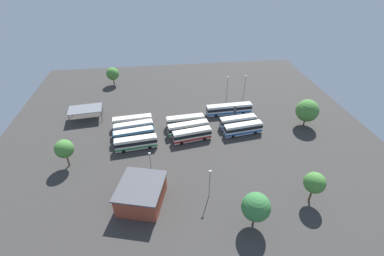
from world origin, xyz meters
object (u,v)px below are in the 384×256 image
Objects in this scene: depot_building at (141,194)px; tree_east_edge at (256,207)px; lamp_post_mid_lot at (245,85)px; bus_row2_slot3 at (136,143)px; tree_north_edge at (307,111)px; tree_west_edge at (64,149)px; maintenance_shelter at (85,109)px; bus_row0_slot3 at (243,129)px; bus_row1_slot1 at (185,121)px; lamp_post_far_corner at (210,182)px; lamp_post_near_entrance at (151,164)px; lamp_post_by_building at (227,88)px; tree_northwest at (113,74)px; bus_row2_slot1 at (134,128)px; bus_row2_slot0 at (133,121)px; bus_row0_slot0 at (229,109)px; bus_row1_slot3 at (192,135)px; bus_row1_slot2 at (188,128)px; tree_northeast at (315,183)px; bus_row2_slot2 at (134,135)px; bus_row0_slot2 at (238,121)px.

depot_building is 24.31m from tree_east_edge.
tree_east_edge is (14.35, 56.09, 0.72)m from lamp_post_mid_lot.
tree_north_edge is at bearing -174.09° from bus_row2_slot3.
tree_west_edge reaches higher than bus_row2_slot3.
bus_row0_slot3 is at bearing 162.57° from maintenance_shelter.
lamp_post_far_corner reaches higher than bus_row1_slot1.
lamp_post_near_entrance is at bearing 29.10° from bus_row0_slot3.
lamp_post_by_building reaches higher than tree_northwest.
bus_row2_slot1 is (15.74, 1.76, -0.00)m from bus_row1_slot1.
bus_row1_slot1 is 16.31m from bus_row2_slot0.
tree_east_edge is at bearing 82.58° from lamp_post_by_building.
bus_row0_slot0 is 1.33× the size of bus_row1_slot3.
tree_west_edge is (41.41, -23.57, 0.17)m from tree_east_edge.
bus_row2_slot1 is at bearing -75.47° from lamp_post_near_entrance.
tree_north_edge reaches higher than bus_row0_slot0.
tree_northwest is (40.59, -28.85, 2.77)m from bus_row0_slot0.
tree_north_edge is (-36.02, -3.57, 3.37)m from bus_row1_slot3.
depot_building reaches higher than bus_row2_slot3.
tree_northwest reaches higher than bus_row1_slot2.
maintenance_shelter is 1.41× the size of tree_northeast.
lamp_post_far_corner is at bearing 120.54° from bus_row2_slot0.
lamp_post_by_building is at bearing -97.42° from tree_east_edge.
bus_row0_slot3 is at bearing -74.79° from tree_northeast.
tree_west_edge is (32.16, 10.65, 3.52)m from bus_row1_slot2.
tree_northeast is 1.00× the size of tree_west_edge.
bus_row2_slot3 is (31.41, 3.13, 0.00)m from bus_row0_slot3.
bus_row0_slot0 is 31.92m from bus_row2_slot1.
tree_northeast is at bearing 148.15° from bus_row2_slot3.
bus_row2_slot2 is (-0.74, 7.37, -0.00)m from bus_row2_slot0.
bus_row2_slot3 is at bearing 97.24° from bus_row2_slot1.
bus_row2_slot3 is (-0.71, 3.97, 0.00)m from bus_row2_slot2.
bus_row0_slot0 is at bearing -77.44° from tree_northeast.
lamp_post_near_entrance is (10.61, 21.56, 2.27)m from bus_row1_slot1.
bus_row2_slot2 is at bearing 1.53° from tree_north_edge.
tree_east_edge is at bearing 124.95° from bus_row2_slot1.
lamp_post_by_building reaches higher than lamp_post_mid_lot.
tree_north_edge is at bearing 175.10° from bus_row0_slot2.
bus_row0_slot0 is at bearing -128.94° from depot_building.
bus_row2_slot2 is 21.39m from maintenance_shelter.
bus_row1_slot2 is 17.61m from bus_row2_slot0.
lamp_post_mid_lot is (-34.66, -39.50, 0.35)m from lamp_post_near_entrance.
tree_east_edge is (6.43, 35.81, 3.35)m from bus_row0_slot2.
bus_row2_slot1 is 1.44× the size of lamp_post_mid_lot.
bus_row0_slot0 is 1.96× the size of tree_west_edge.
depot_building is at bearing -6.83° from tree_northeast.
maintenance_shelter is 1.34× the size of tree_east_edge.
bus_row0_slot3 is 50.34m from maintenance_shelter.
bus_row0_slot3 is 0.95× the size of bus_row1_slot2.
tree_east_edge is at bearing 82.64° from bus_row0_slot0.
lamp_post_far_corner reaches higher than bus_row1_slot2.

